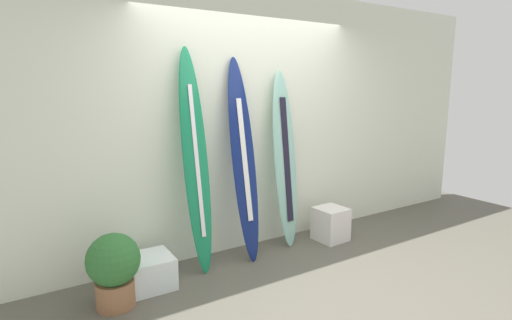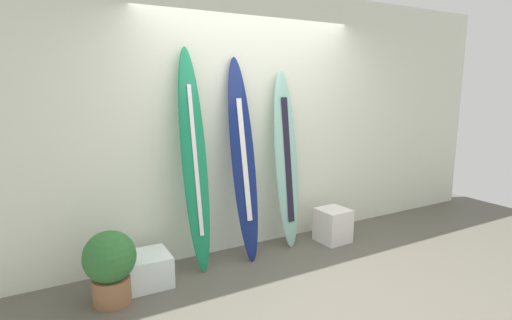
{
  "view_description": "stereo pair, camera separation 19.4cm",
  "coord_description": "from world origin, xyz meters",
  "px_view_note": "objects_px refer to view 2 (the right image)",
  "views": [
    {
      "loc": [
        -2.26,
        -2.49,
        1.77
      ],
      "look_at": [
        -0.09,
        0.95,
        1.02
      ],
      "focal_mm": 28.05,
      "sensor_mm": 36.0,
      "label": 1
    },
    {
      "loc": [
        -2.09,
        -2.59,
        1.77
      ],
      "look_at": [
        -0.09,
        0.95,
        1.02
      ],
      "focal_mm": 28.05,
      "sensor_mm": 36.0,
      "label": 2
    }
  ],
  "objects_px": {
    "surfboard_navy": "(243,161)",
    "potted_plant": "(110,264)",
    "surfboard_emerald": "(194,161)",
    "display_block_left": "(333,225)",
    "surfboard_seafoam": "(286,161)",
    "display_block_center": "(147,269)"
  },
  "relations": [
    {
      "from": "potted_plant",
      "to": "surfboard_navy",
      "type": "bearing_deg",
      "value": 12.28
    },
    {
      "from": "surfboard_navy",
      "to": "potted_plant",
      "type": "relative_size",
      "value": 3.35
    },
    {
      "from": "display_block_center",
      "to": "potted_plant",
      "type": "relative_size",
      "value": 0.65
    },
    {
      "from": "surfboard_seafoam",
      "to": "surfboard_emerald",
      "type": "bearing_deg",
      "value": -177.53
    },
    {
      "from": "surfboard_seafoam",
      "to": "display_block_center",
      "type": "height_order",
      "value": "surfboard_seafoam"
    },
    {
      "from": "surfboard_seafoam",
      "to": "potted_plant",
      "type": "relative_size",
      "value": 3.15
    },
    {
      "from": "surfboard_emerald",
      "to": "surfboard_navy",
      "type": "bearing_deg",
      "value": -0.06
    },
    {
      "from": "display_block_left",
      "to": "potted_plant",
      "type": "distance_m",
      "value": 2.49
    },
    {
      "from": "display_block_left",
      "to": "potted_plant",
      "type": "xyz_separation_m",
      "value": [
        -2.48,
        -0.15,
        0.15
      ]
    },
    {
      "from": "surfboard_emerald",
      "to": "potted_plant",
      "type": "distance_m",
      "value": 1.17
    },
    {
      "from": "display_block_left",
      "to": "surfboard_emerald",
      "type": "bearing_deg",
      "value": 174.68
    },
    {
      "from": "display_block_left",
      "to": "surfboard_seafoam",
      "type": "bearing_deg",
      "value": 159.52
    },
    {
      "from": "surfboard_navy",
      "to": "display_block_center",
      "type": "relative_size",
      "value": 5.15
    },
    {
      "from": "surfboard_navy",
      "to": "display_block_center",
      "type": "bearing_deg",
      "value": -173.26
    },
    {
      "from": "surfboard_emerald",
      "to": "display_block_center",
      "type": "height_order",
      "value": "surfboard_emerald"
    },
    {
      "from": "surfboard_emerald",
      "to": "display_block_left",
      "type": "bearing_deg",
      "value": -5.32
    },
    {
      "from": "surfboard_seafoam",
      "to": "potted_plant",
      "type": "height_order",
      "value": "surfboard_seafoam"
    },
    {
      "from": "surfboard_seafoam",
      "to": "display_block_center",
      "type": "distance_m",
      "value": 1.82
    },
    {
      "from": "surfboard_emerald",
      "to": "surfboard_seafoam",
      "type": "bearing_deg",
      "value": 2.47
    },
    {
      "from": "surfboard_navy",
      "to": "surfboard_seafoam",
      "type": "height_order",
      "value": "surfboard_navy"
    },
    {
      "from": "surfboard_seafoam",
      "to": "surfboard_navy",
      "type": "bearing_deg",
      "value": -175.14
    },
    {
      "from": "surfboard_navy",
      "to": "display_block_center",
      "type": "distance_m",
      "value": 1.38
    }
  ]
}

